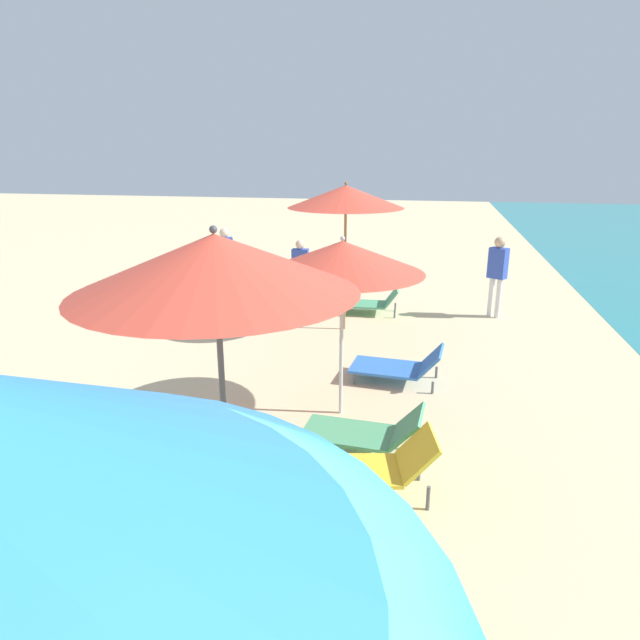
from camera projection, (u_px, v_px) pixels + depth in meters
name	position (u px, v px, depth m)	size (l,w,h in m)	color
umbrella_second	(215.00, 264.00, 4.10)	(2.20, 2.20, 2.86)	#4C4C51
lounger_second_shoreside	(365.00, 466.00, 5.53)	(1.59, 0.90, 0.68)	yellow
lounger_second_inland	(308.00, 640.00, 3.61)	(1.52, 0.79, 0.58)	#4CA572
umbrella_third	(342.00, 257.00, 6.75)	(2.06, 2.06, 2.39)	silver
lounger_third_shoreside	(399.00, 366.00, 8.31)	(1.41, 0.81, 0.58)	blue
lounger_third_inland	(365.00, 431.00, 6.28)	(1.41, 0.72, 0.62)	#4CA572
umbrella_farthest	(346.00, 197.00, 10.11)	(2.18, 2.18, 2.84)	olive
lounger_farthest_shoreside	(371.00, 302.00, 11.82)	(1.30, 0.70, 0.59)	#4CA572
person_walking_near	(497.00, 269.00, 11.35)	(0.42, 0.38, 1.71)	silver
person_walking_mid	(225.00, 256.00, 12.93)	(0.42, 0.35, 1.66)	silver
person_walking_far	(300.00, 267.00, 12.14)	(0.38, 0.25, 1.52)	silver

